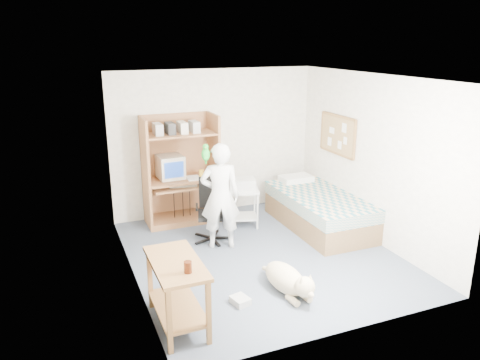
{
  "coord_description": "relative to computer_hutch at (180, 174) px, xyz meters",
  "views": [
    {
      "loc": [
        -2.6,
        -5.54,
        2.98
      ],
      "look_at": [
        -0.2,
        0.34,
        1.05
      ],
      "focal_mm": 35.0,
      "sensor_mm": 36.0,
      "label": 1
    }
  ],
  "objects": [
    {
      "name": "floor",
      "position": [
        0.7,
        -1.74,
        -0.82
      ],
      "size": [
        4.0,
        4.0,
        0.0
      ],
      "primitive_type": "plane",
      "color": "#454F5E",
      "rests_on": "ground"
    },
    {
      "name": "wall_back",
      "position": [
        0.7,
        0.26,
        0.43
      ],
      "size": [
        3.6,
        0.02,
        2.5
      ],
      "primitive_type": "cube",
      "color": "beige",
      "rests_on": "floor"
    },
    {
      "name": "wall_right",
      "position": [
        2.5,
        -1.74,
        0.43
      ],
      "size": [
        0.02,
        4.0,
        2.5
      ],
      "primitive_type": "cube",
      "color": "beige",
      "rests_on": "floor"
    },
    {
      "name": "wall_left",
      "position": [
        -1.1,
        -1.74,
        0.43
      ],
      "size": [
        0.02,
        4.0,
        2.5
      ],
      "primitive_type": "cube",
      "color": "beige",
      "rests_on": "floor"
    },
    {
      "name": "ceiling",
      "position": [
        0.7,
        -1.74,
        1.68
      ],
      "size": [
        3.6,
        4.0,
        0.02
      ],
      "primitive_type": "cube",
      "color": "white",
      "rests_on": "wall_back"
    },
    {
      "name": "computer_hutch",
      "position": [
        0.0,
        0.0,
        0.0
      ],
      "size": [
        1.2,
        0.63,
        1.8
      ],
      "color": "brown",
      "rests_on": "floor"
    },
    {
      "name": "bed",
      "position": [
        2.0,
        -1.12,
        -0.53
      ],
      "size": [
        1.02,
        2.02,
        0.66
      ],
      "color": "brown",
      "rests_on": "floor"
    },
    {
      "name": "side_desk",
      "position": [
        -0.85,
        -2.94,
        -0.33
      ],
      "size": [
        0.5,
        1.0,
        0.75
      ],
      "color": "brown",
      "rests_on": "floor"
    },
    {
      "name": "corkboard",
      "position": [
        2.47,
        -0.84,
        0.63
      ],
      "size": [
        0.04,
        0.94,
        0.66
      ],
      "color": "olive",
      "rests_on": "wall_right"
    },
    {
      "name": "office_chair",
      "position": [
        0.22,
        -0.94,
        -0.48
      ],
      "size": [
        0.54,
        0.54,
        0.95
      ],
      "rotation": [
        0.0,
        0.0,
        -0.3
      ],
      "color": "black",
      "rests_on": "floor"
    },
    {
      "name": "person",
      "position": [
        0.25,
        -1.24,
        -0.03
      ],
      "size": [
        0.66,
        0.53,
        1.58
      ],
      "primitive_type": "imported",
      "rotation": [
        0.0,
        0.0,
        2.84
      ],
      "color": "silver",
      "rests_on": "floor"
    },
    {
      "name": "parrot",
      "position": [
        0.05,
        -1.23,
        0.62
      ],
      "size": [
        0.12,
        0.2,
        0.32
      ],
      "rotation": [
        0.0,
        0.0,
        -0.3
      ],
      "color": "#15911A",
      "rests_on": "person"
    },
    {
      "name": "dog",
      "position": [
        0.56,
        -2.79,
        -0.65
      ],
      "size": [
        0.42,
        1.07,
        0.4
      ],
      "rotation": [
        0.0,
        0.0,
        0.11
      ],
      "color": "tan",
      "rests_on": "floor"
    },
    {
      "name": "printer_cart",
      "position": [
        0.86,
        -0.61,
        -0.4
      ],
      "size": [
        0.62,
        0.55,
        0.63
      ],
      "rotation": [
        0.0,
        0.0,
        -0.28
      ],
      "color": "silver",
      "rests_on": "floor"
    },
    {
      "name": "printer",
      "position": [
        0.86,
        -0.61,
        -0.1
      ],
      "size": [
        0.49,
        0.42,
        0.18
      ],
      "primitive_type": "cube",
      "rotation": [
        0.0,
        0.0,
        -0.28
      ],
      "color": "beige",
      "rests_on": "printer_cart"
    },
    {
      "name": "crt_monitor",
      "position": [
        -0.16,
        0.01,
        0.14
      ],
      "size": [
        0.42,
        0.45,
        0.38
      ],
      "rotation": [
        0.0,
        0.0,
        0.05
      ],
      "color": "beige",
      "rests_on": "computer_hutch"
    },
    {
      "name": "keyboard",
      "position": [
        -0.01,
        -0.16,
        -0.15
      ],
      "size": [
        0.47,
        0.22,
        0.03
      ],
      "primitive_type": "cube",
      "rotation": [
        0.0,
        0.0,
        -0.14
      ],
      "color": "beige",
      "rests_on": "computer_hutch"
    },
    {
      "name": "pencil_cup",
      "position": [
        0.34,
        -0.09,
        -0.0
      ],
      "size": [
        0.08,
        0.08,
        0.12
      ],
      "primitive_type": "cylinder",
      "color": "gold",
      "rests_on": "computer_hutch"
    },
    {
      "name": "drink_glass",
      "position": [
        -0.8,
        -3.22,
        -0.01
      ],
      "size": [
        0.08,
        0.08,
        0.12
      ],
      "primitive_type": "cylinder",
      "color": "#3A1709",
      "rests_on": "side_desk"
    },
    {
      "name": "floor_box_a",
      "position": [
        -0.8,
        -2.99,
        -0.77
      ],
      "size": [
        0.26,
        0.22,
        0.1
      ],
      "primitive_type": "cube",
      "rotation": [
        0.0,
        0.0,
        -0.07
      ],
      "color": "silver",
      "rests_on": "floor"
    },
    {
      "name": "floor_box_b",
      "position": [
        -0.07,
        -2.81,
        -0.78
      ],
      "size": [
        0.23,
        0.26,
        0.08
      ],
      "primitive_type": "cube",
      "rotation": [
        0.0,
        0.0,
        0.24
      ],
      "color": "#ADADA8",
      "rests_on": "floor"
    }
  ]
}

